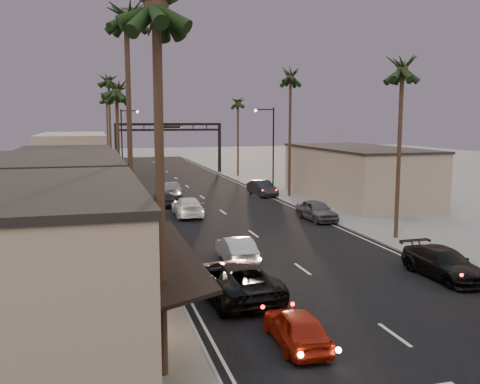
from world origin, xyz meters
TOP-DOWN VIEW (x-y plane):
  - ground at (0.00, 40.00)m, footprint 200.00×200.00m
  - road at (0.00, 45.00)m, footprint 14.00×120.00m
  - sidewalk_left at (-9.50, 52.00)m, footprint 5.00×92.00m
  - sidewalk_right at (9.50, 52.00)m, footprint 5.00×92.00m
  - storefront_near at (-13.00, 12.00)m, footprint 8.00×12.00m
  - storefront_mid at (-13.00, 26.00)m, footprint 8.00×14.00m
  - storefront_far at (-13.00, 42.00)m, footprint 8.00×16.00m
  - storefront_dist at (-13.00, 65.00)m, footprint 8.00×20.00m
  - building_right at (14.00, 40.00)m, footprint 8.00×18.00m
  - arch at (0.00, 70.00)m, footprint 15.20×0.40m
  - streetlight_right at (6.92, 45.00)m, footprint 2.13×0.30m
  - streetlight_left at (-6.92, 58.00)m, footprint 2.13×0.30m
  - palm_lb at (-8.60, 22.00)m, footprint 3.20×3.20m
  - palm_lc at (-8.60, 36.00)m, footprint 3.20×3.20m
  - palm_ld at (-8.60, 55.00)m, footprint 3.20×3.20m
  - palm_ra at (8.60, 24.00)m, footprint 3.20×3.20m
  - palm_rb at (8.60, 44.00)m, footprint 3.20×3.20m
  - palm_rc at (8.60, 64.00)m, footprint 3.20×3.20m
  - palm_far at (-8.30, 78.00)m, footprint 3.20×3.20m
  - oncoming_red at (-3.80, 10.13)m, footprint 1.72×3.96m
  - oncoming_pickup at (-4.65, 15.63)m, footprint 3.45×6.45m
  - oncoming_silver at (-3.00, 21.35)m, footprint 1.59×4.37m
  - oncoming_white at (-3.23, 35.95)m, footprint 2.29×5.39m
  - oncoming_dgrey at (-4.38, 41.45)m, footprint 1.90×4.27m
  - oncoming_grey_far at (-3.31, 46.95)m, footprint 2.15×4.85m
  - curbside_black at (6.20, 15.70)m, footprint 2.27×5.20m
  - curbside_grey at (6.20, 31.50)m, footprint 2.18×4.73m
  - curbside_far at (6.20, 45.47)m, footprint 2.11×4.88m

SIDE VIEW (x-z plane):
  - ground at x=0.00m, z-range 0.00..0.00m
  - road at x=0.00m, z-range -0.01..0.01m
  - sidewalk_left at x=-9.50m, z-range 0.00..0.12m
  - sidewalk_right at x=9.50m, z-range 0.00..0.12m
  - oncoming_red at x=-3.80m, z-range 0.00..1.33m
  - oncoming_dgrey at x=-4.38m, z-range 0.00..1.43m
  - oncoming_silver at x=-3.00m, z-range 0.00..1.43m
  - curbside_black at x=6.20m, z-range 0.00..1.49m
  - oncoming_grey_far at x=-3.31m, z-range 0.00..1.55m
  - oncoming_white at x=-3.23m, z-range 0.00..1.55m
  - curbside_far at x=6.20m, z-range 0.00..1.56m
  - curbside_grey at x=6.20m, z-range 0.00..1.57m
  - oncoming_pickup at x=-4.65m, z-range 0.00..1.72m
  - storefront_far at x=-13.00m, z-range 0.00..5.00m
  - building_right at x=14.00m, z-range 0.00..5.00m
  - storefront_near at x=-13.00m, z-range 0.00..5.50m
  - storefront_mid at x=-13.00m, z-range 0.00..5.50m
  - storefront_dist at x=-13.00m, z-range 0.00..6.00m
  - streetlight_right at x=6.92m, z-range 0.83..9.83m
  - streetlight_left at x=-6.92m, z-range 0.83..9.83m
  - arch at x=0.00m, z-range 1.90..9.17m
  - palm_lc at x=-8.60m, z-range 4.37..16.57m
  - palm_rc at x=8.60m, z-range 4.37..16.57m
  - palm_ra at x=8.60m, z-range 4.84..18.04m
  - palm_far at x=-8.30m, z-range 4.84..18.04m
  - palm_ld at x=-8.60m, z-range 5.32..19.52m
  - palm_rb at x=8.60m, z-range 5.32..19.52m
  - palm_lb at x=-8.60m, z-range 5.79..20.99m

